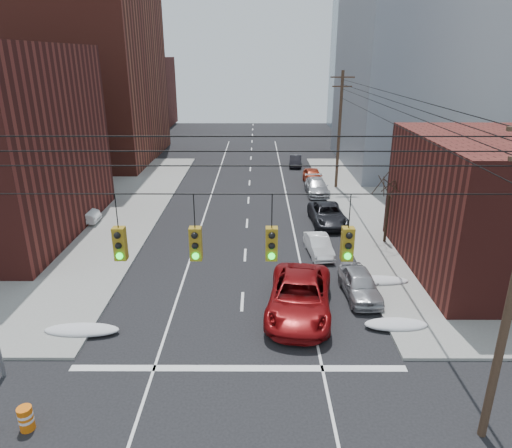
{
  "coord_description": "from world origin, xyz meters",
  "views": [
    {
      "loc": [
        0.78,
        -9.19,
        12.22
      ],
      "look_at": [
        0.72,
        15.73,
        3.0
      ],
      "focal_mm": 32.0,
      "sensor_mm": 36.0,
      "label": 1
    }
  ],
  "objects_px": {
    "parked_car_a": "(360,284)",
    "construction_barrel": "(26,418)",
    "parked_car_d": "(317,187)",
    "lot_car_b": "(50,215)",
    "parked_car_c": "(327,214)",
    "lot_car_d": "(27,195)",
    "parked_car_e": "(313,176)",
    "parked_car_b": "(319,245)",
    "parked_car_f": "(295,161)",
    "lot_car_a": "(68,214)",
    "red_pickup": "(300,297)"
  },
  "relations": [
    {
      "from": "parked_car_b",
      "to": "lot_car_d",
      "type": "xyz_separation_m",
      "value": [
        -23.93,
        10.49,
        0.28
      ]
    },
    {
      "from": "red_pickup",
      "to": "lot_car_b",
      "type": "relative_size",
      "value": 1.33
    },
    {
      "from": "parked_car_d",
      "to": "parked_car_f",
      "type": "height_order",
      "value": "parked_car_d"
    },
    {
      "from": "parked_car_f",
      "to": "lot_car_a",
      "type": "bearing_deg",
      "value": -127.56
    },
    {
      "from": "parked_car_a",
      "to": "lot_car_a",
      "type": "bearing_deg",
      "value": 148.05
    },
    {
      "from": "red_pickup",
      "to": "parked_car_f",
      "type": "bearing_deg",
      "value": 93.61
    },
    {
      "from": "parked_car_a",
      "to": "parked_car_e",
      "type": "xyz_separation_m",
      "value": [
        0.1,
        23.03,
        0.03
      ]
    },
    {
      "from": "parked_car_c",
      "to": "parked_car_d",
      "type": "relative_size",
      "value": 1.1
    },
    {
      "from": "parked_car_e",
      "to": "parked_car_f",
      "type": "bearing_deg",
      "value": 98.53
    },
    {
      "from": "parked_car_c",
      "to": "lot_car_a",
      "type": "xyz_separation_m",
      "value": [
        -19.79,
        -0.5,
        0.15
      ]
    },
    {
      "from": "parked_car_a",
      "to": "lot_car_d",
      "type": "relative_size",
      "value": 0.96
    },
    {
      "from": "lot_car_b",
      "to": "parked_car_e",
      "type": "bearing_deg",
      "value": -44.05
    },
    {
      "from": "parked_car_a",
      "to": "parked_car_d",
      "type": "xyz_separation_m",
      "value": [
        0.08,
        19.42,
        -0.02
      ]
    },
    {
      "from": "parked_car_c",
      "to": "lot_car_d",
      "type": "xyz_separation_m",
      "value": [
        -25.34,
        4.63,
        0.16
      ]
    },
    {
      "from": "parked_car_c",
      "to": "construction_barrel",
      "type": "distance_m",
      "value": 24.74
    },
    {
      "from": "lot_car_b",
      "to": "parked_car_c",
      "type": "bearing_deg",
      "value": -72.38
    },
    {
      "from": "parked_car_e",
      "to": "parked_car_f",
      "type": "height_order",
      "value": "parked_car_e"
    },
    {
      "from": "parked_car_b",
      "to": "parked_car_f",
      "type": "relative_size",
      "value": 0.98
    },
    {
      "from": "parked_car_e",
      "to": "construction_barrel",
      "type": "height_order",
      "value": "parked_car_e"
    },
    {
      "from": "parked_car_e",
      "to": "lot_car_b",
      "type": "distance_m",
      "value": 24.57
    },
    {
      "from": "parked_car_e",
      "to": "lot_car_b",
      "type": "xyz_separation_m",
      "value": [
        -21.4,
        -12.07,
        0.08
      ]
    },
    {
      "from": "parked_car_a",
      "to": "lot_car_d",
      "type": "height_order",
      "value": "lot_car_d"
    },
    {
      "from": "parked_car_a",
      "to": "lot_car_d",
      "type": "distance_m",
      "value": 30.05
    },
    {
      "from": "lot_car_b",
      "to": "construction_barrel",
      "type": "xyz_separation_m",
      "value": [
        7.8,
        -20.38,
        -0.38
      ]
    },
    {
      "from": "parked_car_b",
      "to": "lot_car_a",
      "type": "height_order",
      "value": "lot_car_a"
    },
    {
      "from": "parked_car_c",
      "to": "construction_barrel",
      "type": "height_order",
      "value": "parked_car_c"
    },
    {
      "from": "parked_car_a",
      "to": "lot_car_b",
      "type": "distance_m",
      "value": 23.95
    },
    {
      "from": "construction_barrel",
      "to": "parked_car_e",
      "type": "bearing_deg",
      "value": 67.26
    },
    {
      "from": "lot_car_a",
      "to": "lot_car_d",
      "type": "distance_m",
      "value": 7.56
    },
    {
      "from": "parked_car_f",
      "to": "parked_car_d",
      "type": "bearing_deg",
      "value": -78.78
    },
    {
      "from": "red_pickup",
      "to": "lot_car_a",
      "type": "relative_size",
      "value": 1.46
    },
    {
      "from": "red_pickup",
      "to": "parked_car_b",
      "type": "relative_size",
      "value": 1.77
    },
    {
      "from": "construction_barrel",
      "to": "lot_car_a",
      "type": "bearing_deg",
      "value": 107.46
    },
    {
      "from": "lot_car_d",
      "to": "construction_barrel",
      "type": "bearing_deg",
      "value": -149.16
    },
    {
      "from": "lot_car_a",
      "to": "lot_car_d",
      "type": "bearing_deg",
      "value": 46.86
    },
    {
      "from": "parked_car_a",
      "to": "parked_car_c",
      "type": "relative_size",
      "value": 0.79
    },
    {
      "from": "lot_car_a",
      "to": "lot_car_b",
      "type": "xyz_separation_m",
      "value": [
        -1.42,
        0.09,
        -0.05
      ]
    },
    {
      "from": "construction_barrel",
      "to": "parked_car_f",
      "type": "bearing_deg",
      "value": 72.78
    },
    {
      "from": "red_pickup",
      "to": "parked_car_d",
      "type": "xyz_separation_m",
      "value": [
        3.47,
        21.16,
        -0.22
      ]
    },
    {
      "from": "red_pickup",
      "to": "lot_car_d",
      "type": "distance_m",
      "value": 28.29
    },
    {
      "from": "lot_car_a",
      "to": "red_pickup",
      "type": "bearing_deg",
      "value": -127.79
    },
    {
      "from": "lot_car_d",
      "to": "lot_car_a",
      "type": "bearing_deg",
      "value": -127.05
    },
    {
      "from": "parked_car_b",
      "to": "parked_car_c",
      "type": "xyz_separation_m",
      "value": [
        1.41,
        5.85,
        0.13
      ]
    },
    {
      "from": "parked_car_a",
      "to": "construction_barrel",
      "type": "distance_m",
      "value": 16.47
    },
    {
      "from": "parked_car_f",
      "to": "lot_car_d",
      "type": "xyz_separation_m",
      "value": [
        -24.42,
        -14.87,
        0.27
      ]
    },
    {
      "from": "parked_car_a",
      "to": "parked_car_c",
      "type": "distance_m",
      "value": 11.37
    },
    {
      "from": "parked_car_b",
      "to": "parked_car_f",
      "type": "bearing_deg",
      "value": 82.9
    },
    {
      "from": "parked_car_c",
      "to": "parked_car_a",
      "type": "bearing_deg",
      "value": -92.0
    },
    {
      "from": "parked_car_d",
      "to": "parked_car_e",
      "type": "relative_size",
      "value": 1.09
    },
    {
      "from": "parked_car_d",
      "to": "lot_car_b",
      "type": "distance_m",
      "value": 22.99
    }
  ]
}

